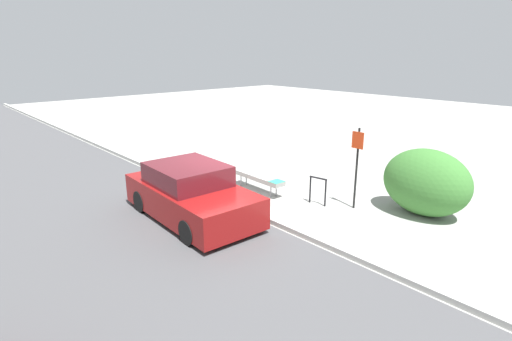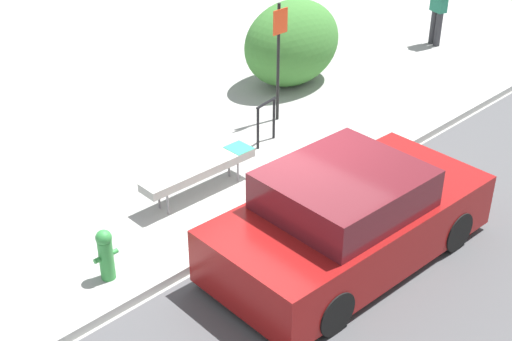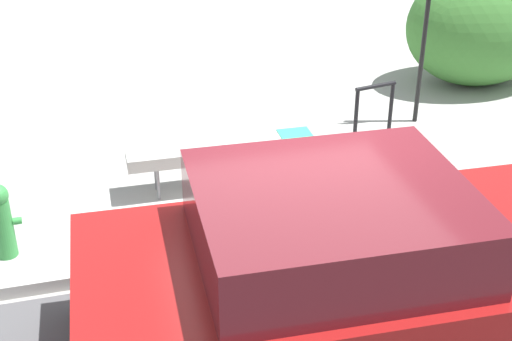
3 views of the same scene
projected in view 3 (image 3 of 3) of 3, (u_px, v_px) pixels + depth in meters
The scene contains 8 objects.
ground_plane at pixel (295, 249), 6.91m from camera, with size 60.00×60.00×0.00m, color #9E9E99.
curb at pixel (295, 243), 6.88m from camera, with size 60.00×0.20×0.13m.
bench at pixel (222, 150), 7.77m from camera, with size 2.07×0.45×0.54m.
bike_rack at pixel (374, 109), 8.63m from camera, with size 0.55×0.14×0.83m.
sign_post at pixel (427, 20), 8.88m from camera, with size 0.36×0.08×2.30m.
fire_hydrant at pixel (1, 219), 6.62m from camera, with size 0.36×0.22×0.77m.
shrub_hedge at pixel (484, 24), 10.34m from camera, with size 2.36×1.59×1.81m.
parked_car_near at pixel (344, 276), 5.44m from camera, with size 4.18×2.05×1.44m.
Camera 3 is at (-1.85, -5.42, 3.95)m, focal length 50.00 mm.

